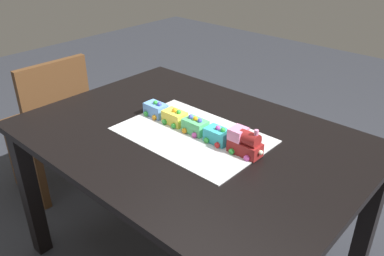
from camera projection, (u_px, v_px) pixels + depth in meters
dining_table at (190, 156)px, 1.66m from camera, size 1.40×1.00×0.74m
chair at (51, 121)px, 2.30m from camera, size 0.41×0.41×0.86m
cake_board at (192, 135)px, 1.60m from camera, size 0.60×0.40×0.00m
cake_locomotive at (245, 143)px, 1.45m from camera, size 0.14×0.08×0.12m
cake_car_flatbed_turquoise at (218, 135)px, 1.54m from camera, size 0.10×0.08×0.07m
cake_car_tanker_mint_green at (195, 126)px, 1.61m from camera, size 0.10×0.08×0.07m
cake_car_caboose_lemon at (175, 117)px, 1.68m from camera, size 0.10×0.08×0.07m
cake_car_gondola_sky_blue at (156, 109)px, 1.75m from camera, size 0.10×0.08×0.07m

